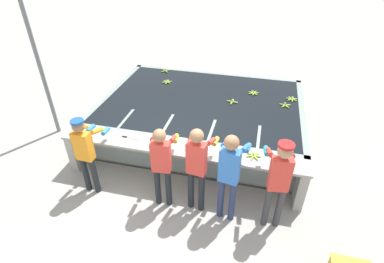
% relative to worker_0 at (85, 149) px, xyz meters
% --- Properties ---
extents(ground_plane, '(80.00, 80.00, 0.00)m').
position_rel_worker_0_xyz_m(ground_plane, '(1.59, 0.33, -0.97)').
color(ground_plane, '#A3A099').
rests_on(ground_plane, ground).
extents(wash_tank, '(4.69, 3.45, 0.88)m').
position_rel_worker_0_xyz_m(wash_tank, '(1.59, 2.49, -0.53)').
color(wash_tank, gray).
rests_on(wash_tank, ground).
extents(work_ledge, '(4.69, 0.45, 0.88)m').
position_rel_worker_0_xyz_m(work_ledge, '(1.59, 0.56, -0.34)').
color(work_ledge, '#9E9E99').
rests_on(work_ledge, ground).
extents(worker_0, '(0.43, 0.72, 1.60)m').
position_rel_worker_0_xyz_m(worker_0, '(0.00, 0.00, 0.00)').
color(worker_0, '#1E2328').
rests_on(worker_0, ground).
extents(worker_1, '(0.45, 0.73, 1.64)m').
position_rel_worker_0_xyz_m(worker_1, '(1.44, 0.01, 0.01)').
color(worker_1, '#1E2328').
rests_on(worker_1, ground).
extents(worker_2, '(0.47, 0.74, 1.71)m').
position_rel_worker_0_xyz_m(worker_2, '(2.05, 0.05, 0.06)').
color(worker_2, '#1E2328').
rests_on(worker_2, ground).
extents(worker_3, '(0.48, 0.74, 1.74)m').
position_rel_worker_0_xyz_m(worker_3, '(2.60, -0.04, 0.09)').
color(worker_3, navy).
rests_on(worker_3, ground).
extents(worker_4, '(0.47, 0.74, 1.72)m').
position_rel_worker_0_xyz_m(worker_4, '(3.36, -0.02, 0.09)').
color(worker_4, '#38383D').
rests_on(worker_4, ground).
extents(banana_bunch_floating_0, '(0.26, 0.28, 0.08)m').
position_rel_worker_0_xyz_m(banana_bunch_floating_0, '(0.48, 3.26, -0.07)').
color(banana_bunch_floating_0, '#9EC642').
rests_on(banana_bunch_floating_0, wash_tank).
extents(banana_bunch_floating_1, '(0.28, 0.27, 0.08)m').
position_rel_worker_0_xyz_m(banana_bunch_floating_1, '(3.51, 2.69, -0.07)').
color(banana_bunch_floating_1, '#9EC642').
rests_on(banana_bunch_floating_1, wash_tank).
extents(banana_bunch_floating_2, '(0.28, 0.28, 0.08)m').
position_rel_worker_0_xyz_m(banana_bunch_floating_2, '(2.31, 2.57, -0.07)').
color(banana_bunch_floating_2, '#9EC642').
rests_on(banana_bunch_floating_2, wash_tank).
extents(banana_bunch_floating_3, '(0.23, 0.23, 0.08)m').
position_rel_worker_0_xyz_m(banana_bunch_floating_3, '(0.20, 3.96, -0.07)').
color(banana_bunch_floating_3, '#8CB738').
rests_on(banana_bunch_floating_3, wash_tank).
extents(banana_bunch_floating_4, '(0.28, 0.28, 0.08)m').
position_rel_worker_0_xyz_m(banana_bunch_floating_4, '(3.67, 3.05, -0.07)').
color(banana_bunch_floating_4, '#93BC3D').
rests_on(banana_bunch_floating_4, wash_tank).
extents(banana_bunch_floating_5, '(0.28, 0.28, 0.08)m').
position_rel_worker_0_xyz_m(banana_bunch_floating_5, '(2.76, 3.15, -0.07)').
color(banana_bunch_floating_5, '#93BC3D').
rests_on(banana_bunch_floating_5, wash_tank).
extents(banana_bunch_ledge_0, '(0.28, 0.28, 0.08)m').
position_rel_worker_0_xyz_m(banana_bunch_ledge_0, '(2.95, 0.64, -0.07)').
color(banana_bunch_ledge_0, '#9EC642').
rests_on(banana_bunch_ledge_0, work_ledge).
extents(knife_0, '(0.35, 0.05, 0.02)m').
position_rel_worker_0_xyz_m(knife_0, '(0.53, 0.64, -0.08)').
color(knife_0, silver).
rests_on(knife_0, work_ledge).
extents(support_post_left, '(0.09, 0.09, 3.20)m').
position_rel_worker_0_xyz_m(support_post_left, '(-1.91, 1.63, 0.63)').
color(support_post_left, slate).
rests_on(support_post_left, ground).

